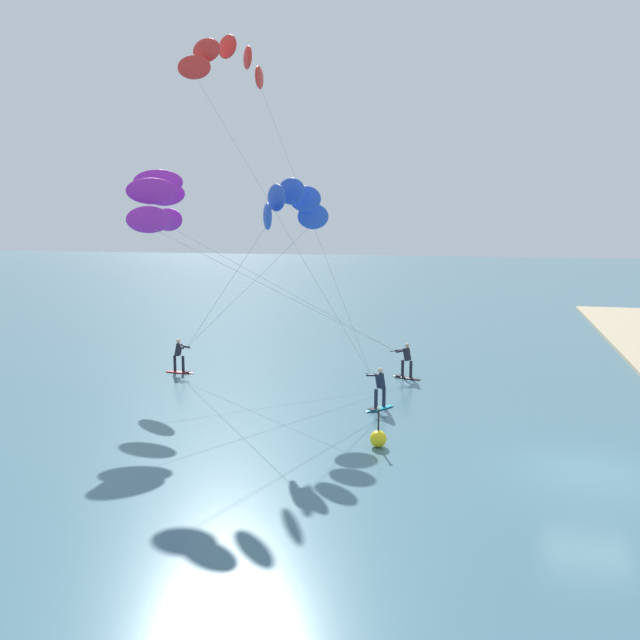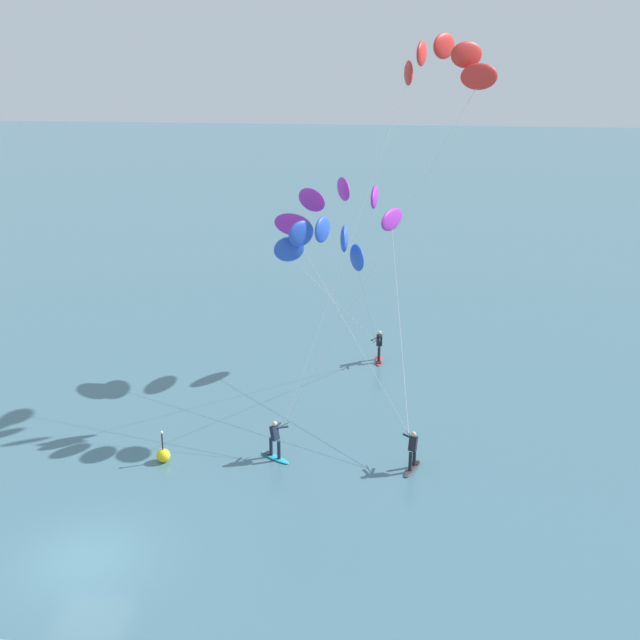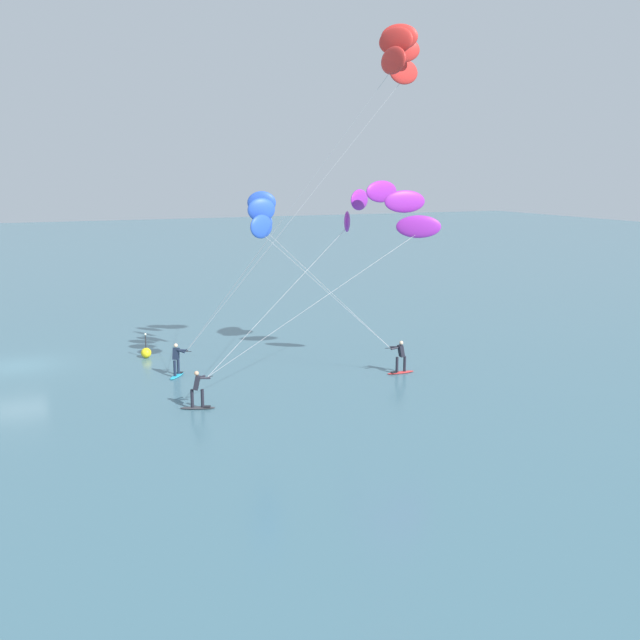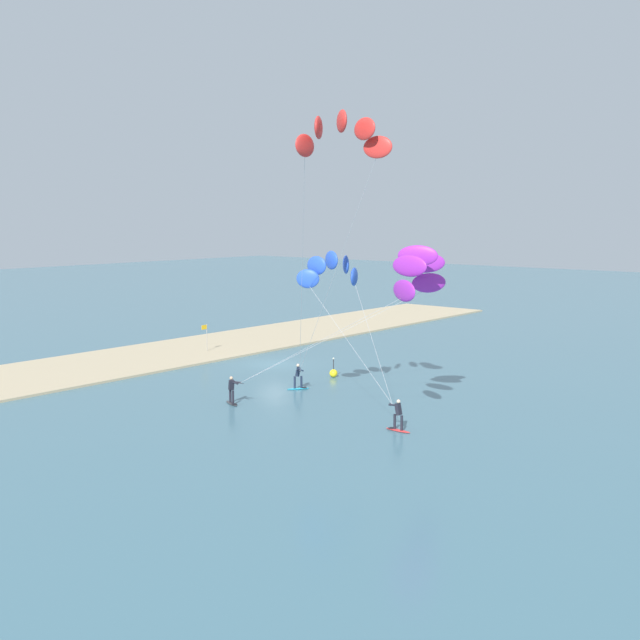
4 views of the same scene
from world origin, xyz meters
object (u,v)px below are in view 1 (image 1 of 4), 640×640
(kitesurfer_nearshore, at_px, (233,72))
(kitesurfer_mid_water, at_px, (285,214))
(kitesurfer_far_out, at_px, (168,207))
(marker_buoy, at_px, (378,438))

(kitesurfer_nearshore, bearing_deg, kitesurfer_mid_water, -138.85)
(kitesurfer_nearshore, height_order, kitesurfer_far_out, kitesurfer_nearshore)
(kitesurfer_mid_water, bearing_deg, marker_buoy, -140.51)
(marker_buoy, bearing_deg, kitesurfer_nearshore, 40.20)
(marker_buoy, bearing_deg, kitesurfer_mid_water, 39.49)
(kitesurfer_far_out, bearing_deg, kitesurfer_nearshore, -22.68)
(kitesurfer_mid_water, height_order, marker_buoy, kitesurfer_mid_water)
(kitesurfer_nearshore, bearing_deg, marker_buoy, -139.80)
(kitesurfer_mid_water, bearing_deg, kitesurfer_nearshore, 41.15)
(kitesurfer_mid_water, distance_m, kitesurfer_far_out, 5.60)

